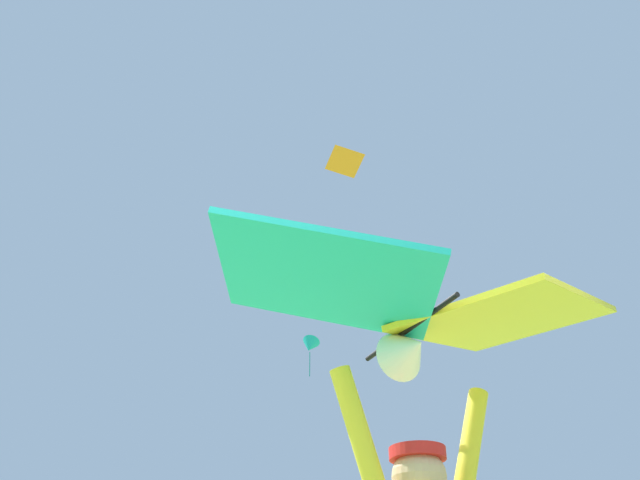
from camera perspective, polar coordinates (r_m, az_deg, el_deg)
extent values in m
sphere|color=tan|center=(3.00, 8.36, -19.19)|extent=(0.23, 0.23, 0.23)
cylinder|color=red|center=(3.02, 8.22, -17.43)|extent=(0.28, 0.28, 0.05)
cylinder|color=yellow|center=(3.17, 12.45, -17.27)|extent=(0.29, 0.14, 0.62)
cylinder|color=yellow|center=(2.89, 3.52, -16.55)|extent=(0.29, 0.14, 0.62)
cylinder|color=black|center=(3.20, 7.45, -7.52)|extent=(0.17, 0.79, 0.02)
cube|color=yellow|center=(3.42, 15.25, -6.43)|extent=(1.23, 1.20, 0.23)
cube|color=#19B2AD|center=(2.94, 0.58, -3.36)|extent=(1.11, 1.01, 0.23)
cone|color=white|center=(3.16, 7.57, -9.17)|extent=(0.27, 0.24, 0.24)
cone|color=#19B2AD|center=(36.15, -0.86, -8.92)|extent=(1.28, 1.34, 1.18)
cylinder|color=#117C79|center=(35.77, -0.87, -10.43)|extent=(0.04, 0.04, 1.33)
pyramid|color=orange|center=(17.26, 2.12, 6.67)|extent=(1.13, 1.12, 0.35)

